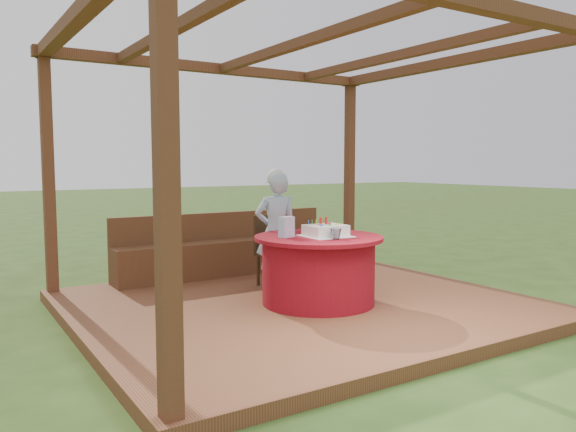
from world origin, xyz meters
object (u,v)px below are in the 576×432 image
object	(u,v)px
elderly_woman	(276,229)
gift_bag	(286,227)
bench	(228,254)
birthday_cake	(326,231)
table	(318,269)
chair	(273,248)
drinking_glass	(336,234)

from	to	relation	value
elderly_woman	gift_bag	size ratio (longest dim) A/B	6.66
bench	birthday_cake	world-z (taller)	birthday_cake
elderly_woman	gift_bag	distance (m)	0.74
bench	elderly_woman	xyz separation A→B (m)	(0.06, -1.12, 0.43)
table	chair	world-z (taller)	chair
birthday_cake	gift_bag	distance (m)	0.41
bench	birthday_cake	size ratio (longest dim) A/B	6.55
elderly_woman	drinking_glass	distance (m)	1.06
table	gift_bag	xyz separation A→B (m)	(-0.33, 0.09, 0.45)
birthday_cake	drinking_glass	bearing A→B (deg)	-100.46
bench	chair	world-z (taller)	chair
bench	drinking_glass	size ratio (longest dim) A/B	26.75
bench	table	size ratio (longest dim) A/B	2.27
bench	chair	distance (m)	0.91
bench	chair	xyz separation A→B (m)	(0.15, -0.88, 0.18)
bench	gift_bag	bearing A→B (deg)	-97.16
chair	drinking_glass	distance (m)	1.34
elderly_woman	gift_bag	xyz separation A→B (m)	(-0.29, -0.68, 0.11)
gift_bag	table	bearing A→B (deg)	-27.77
table	birthday_cake	bearing A→B (deg)	-55.02
gift_bag	drinking_glass	world-z (taller)	gift_bag
drinking_glass	chair	bearing A→B (deg)	87.98
birthday_cake	drinking_glass	world-z (taller)	birthday_cake
birthday_cake	table	bearing A→B (deg)	124.98
birthday_cake	gift_bag	world-z (taller)	gift_bag
chair	drinking_glass	bearing A→B (deg)	-92.02
birthday_cake	gift_bag	bearing A→B (deg)	157.55
chair	birthday_cake	world-z (taller)	birthday_cake
table	drinking_glass	bearing A→B (deg)	-89.61
drinking_glass	birthday_cake	bearing A→B (deg)	79.54
gift_bag	elderly_woman	bearing A→B (deg)	54.79
bench	birthday_cake	distance (m)	2.02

